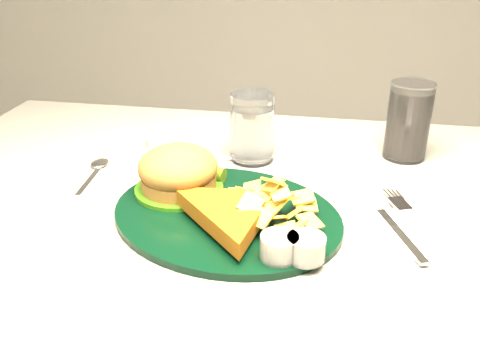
% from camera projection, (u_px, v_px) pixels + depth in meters
% --- Properties ---
extents(dinner_plate, '(0.42, 0.39, 0.08)m').
position_uv_depth(dinner_plate, '(226.00, 195.00, 0.75)').
color(dinner_plate, black).
rests_on(dinner_plate, table).
extents(water_glass, '(0.09, 0.09, 0.12)m').
position_uv_depth(water_glass, '(252.00, 128.00, 0.93)').
color(water_glass, white).
rests_on(water_glass, table).
extents(cola_glass, '(0.08, 0.08, 0.14)m').
position_uv_depth(cola_glass, '(408.00, 121.00, 0.93)').
color(cola_glass, black).
rests_on(cola_glass, table).
extents(fork_napkin, '(0.19, 0.21, 0.01)m').
position_uv_depth(fork_napkin, '(400.00, 231.00, 0.72)').
color(fork_napkin, white).
rests_on(fork_napkin, table).
extents(spoon, '(0.05, 0.14, 0.01)m').
position_uv_depth(spoon, '(89.00, 180.00, 0.87)').
color(spoon, silver).
rests_on(spoon, table).
extents(ramekin, '(0.06, 0.06, 0.03)m').
position_uv_depth(ramekin, '(161.00, 139.00, 1.00)').
color(ramekin, white).
rests_on(ramekin, table).
extents(wrapped_straw, '(0.19, 0.11, 0.01)m').
position_uv_depth(wrapped_straw, '(261.00, 158.00, 0.95)').
color(wrapped_straw, white).
rests_on(wrapped_straw, table).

